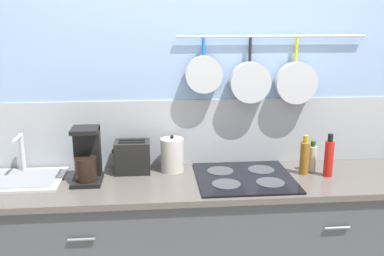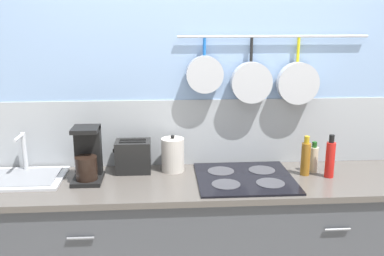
% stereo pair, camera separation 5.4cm
% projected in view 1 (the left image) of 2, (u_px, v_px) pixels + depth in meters
% --- Properties ---
extents(wall_back, '(7.20, 0.15, 2.60)m').
position_uv_depth(wall_back, '(201.00, 106.00, 2.71)').
color(wall_back, '#84A3CC').
rests_on(wall_back, ground_plane).
extents(cabinet_base, '(2.74, 0.56, 0.86)m').
position_uv_depth(cabinet_base, '(206.00, 252.00, 2.60)').
color(cabinet_base, '#3F4247').
rests_on(cabinet_base, ground_plane).
extents(countertop, '(2.78, 0.58, 0.03)m').
position_uv_depth(countertop, '(206.00, 183.00, 2.49)').
color(countertop, '#4C4742').
rests_on(countertop, cabinet_base).
extents(sink_basin, '(0.51, 0.37, 0.25)m').
position_uv_depth(sink_basin, '(18.00, 178.00, 2.48)').
color(sink_basin, '#B7BABF').
rests_on(sink_basin, countertop).
extents(coffee_maker, '(0.17, 0.21, 0.32)m').
position_uv_depth(coffee_maker, '(87.00, 159.00, 2.45)').
color(coffee_maker, black).
rests_on(coffee_maker, countertop).
extents(toaster, '(0.23, 0.15, 0.20)m').
position_uv_depth(toaster, '(133.00, 157.00, 2.60)').
color(toaster, black).
rests_on(toaster, countertop).
extents(kettle, '(0.14, 0.14, 0.23)m').
position_uv_depth(kettle, '(172.00, 155.00, 2.62)').
color(kettle, beige).
rests_on(kettle, countertop).
extents(cooktop, '(0.56, 0.54, 0.01)m').
position_uv_depth(cooktop, '(244.00, 177.00, 2.51)').
color(cooktop, black).
rests_on(cooktop, countertop).
extents(bottle_sesame_oil, '(0.06, 0.06, 0.24)m').
position_uv_depth(bottle_sesame_oil, '(305.00, 157.00, 2.57)').
color(bottle_sesame_oil, '#8C5919').
rests_on(bottle_sesame_oil, countertop).
extents(bottle_olive_oil, '(0.05, 0.05, 0.19)m').
position_uv_depth(bottle_olive_oil, '(312.00, 158.00, 2.62)').
color(bottle_olive_oil, '#BFB799').
rests_on(bottle_olive_oil, countertop).
extents(bottle_vinegar, '(0.05, 0.05, 0.26)m').
position_uv_depth(bottle_vinegar, '(329.00, 158.00, 2.53)').
color(bottle_vinegar, red).
rests_on(bottle_vinegar, countertop).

